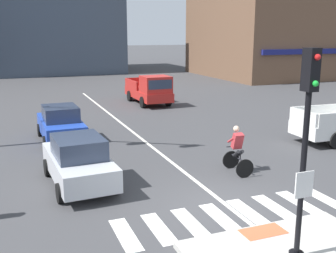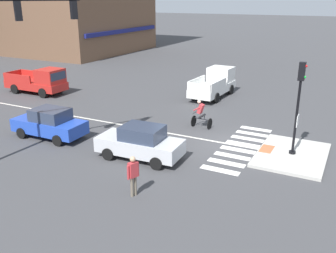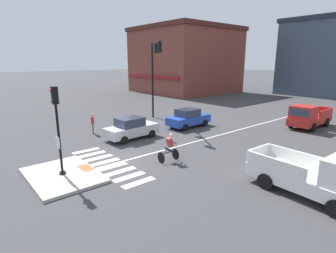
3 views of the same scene
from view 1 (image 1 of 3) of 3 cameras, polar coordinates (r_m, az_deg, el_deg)
ground_plane at (r=11.99m, az=7.86°, el=-11.06°), size 300.00×300.00×0.00m
tactile_pad_front at (r=10.44m, az=13.23°, el=-14.18°), size 1.10×0.60×0.01m
signal_pole at (r=8.59m, az=18.81°, el=-1.42°), size 0.44×0.38×4.44m
crosswalk_stripe_a at (r=10.43m, az=-6.02°, el=-14.86°), size 0.44×1.80×0.01m
crosswalk_stripe_b at (r=10.66m, az=-1.29°, el=-14.13°), size 0.44×1.80×0.01m
crosswalk_stripe_c at (r=10.96m, az=3.17°, el=-13.34°), size 0.44×1.80×0.01m
crosswalk_stripe_d at (r=11.32m, az=7.34°, el=-12.53°), size 0.44×1.80×0.01m
crosswalk_stripe_e at (r=11.74m, az=11.21°, el=-11.72°), size 0.44×1.80×0.01m
crosswalk_stripe_f at (r=12.20m, az=14.78°, el=-10.92°), size 0.44×1.80×0.01m
crosswalk_stripe_g at (r=12.72m, az=18.06°, el=-10.14°), size 0.44×1.80×0.01m
crosswalk_stripe_h at (r=13.27m, az=21.06°, el=-9.40°), size 0.44×1.80×0.01m
lane_centre_line at (r=20.86m, az=-5.29°, el=-0.51°), size 0.14×28.00×0.01m
building_corner_right at (r=55.22m, az=-18.05°, el=13.93°), size 20.01×15.49×12.61m
car_silver_westbound_near at (r=13.52m, az=-12.48°, el=-4.75°), size 2.01×4.19×1.64m
car_blue_westbound_far at (r=19.20m, az=-14.87°, el=0.39°), size 1.92×4.14×1.64m
pickup_truck_red_eastbound_distant at (r=28.21m, az=-2.52°, el=5.09°), size 2.11×5.12×2.08m
cyclist at (r=14.54m, az=9.73°, el=-3.12°), size 0.73×1.13×1.68m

